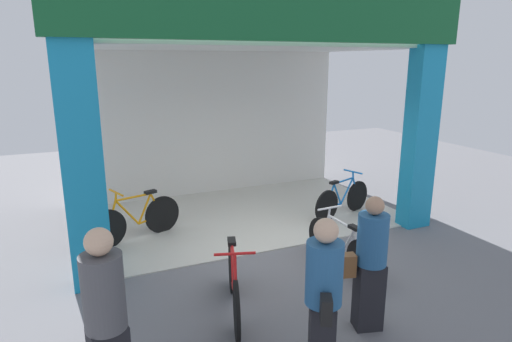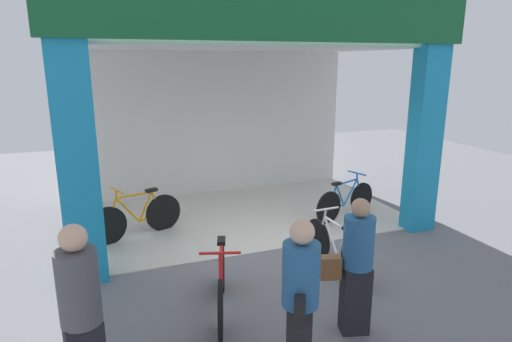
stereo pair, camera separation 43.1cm
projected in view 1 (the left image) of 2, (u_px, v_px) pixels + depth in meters
The scene contains 9 objects.
ground_plane at pixel (278, 250), 7.26m from camera, with size 20.60×20.60×0.00m, color slate.
shop_facade at pixel (237, 106), 8.34m from camera, with size 6.50×3.94×4.16m.
bicycle_inside_0 at pixel (342, 199), 8.74m from camera, with size 1.56×0.58×0.90m.
bicycle_inside_1 at pixel (136, 219), 7.57m from camera, with size 1.66×0.66×0.96m.
bicycle_parked_0 at pixel (340, 246), 6.53m from camera, with size 0.45×1.62×0.89m.
bicycle_parked_1 at pixel (234, 284), 5.38m from camera, with size 0.60×1.68×0.96m.
pedestrian_0 at pixel (370, 262), 4.96m from camera, with size 0.64×0.43×1.62m.
pedestrian_1 at pixel (323, 299), 4.11m from camera, with size 0.47×0.58×1.69m.
pedestrian_2 at pixel (106, 321), 3.70m from camera, with size 0.42×0.42×1.76m.
Camera 1 is at (-3.00, -6.00, 3.07)m, focal length 30.49 mm.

